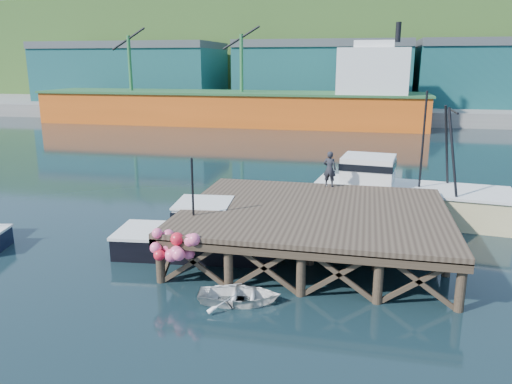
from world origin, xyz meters
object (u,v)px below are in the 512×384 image
(boat_black, at_px, (200,234))
(dinghy, at_px, (239,295))
(trawler, at_px, (405,193))
(dockworker, at_px, (330,169))

(boat_black, relative_size, dinghy, 2.57)
(trawler, distance_m, dockworker, 4.95)
(boat_black, bearing_deg, dockworker, 39.20)
(boat_black, xyz_separation_m, trawler, (9.73, 7.66, 0.62))
(dinghy, bearing_deg, dockworker, -22.24)
(boat_black, distance_m, dockworker, 8.16)
(trawler, bearing_deg, dockworker, -146.24)
(trawler, distance_m, dinghy, 14.02)
(trawler, bearing_deg, boat_black, -134.66)
(trawler, xyz_separation_m, dinghy, (-6.63, -12.30, -1.17))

